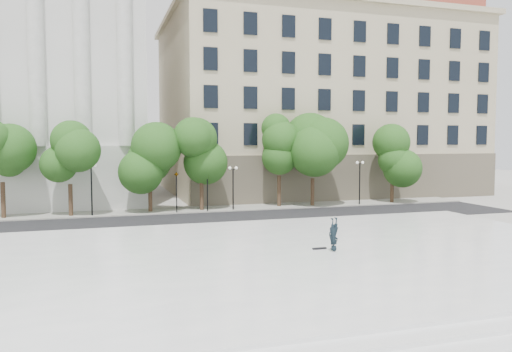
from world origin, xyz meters
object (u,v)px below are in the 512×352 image
object	(u,v)px
traffic_light_east	(207,171)
traffic_light_west	(176,172)
person_lying	(334,247)
skateboard	(319,248)

from	to	relation	value
traffic_light_east	traffic_light_west	bearing A→B (deg)	180.00
traffic_light_west	person_lying	world-z (taller)	traffic_light_west
person_lying	skateboard	xyz separation A→B (m)	(-0.53, 0.66, -0.21)
traffic_light_east	skateboard	world-z (taller)	traffic_light_east
person_lying	skateboard	bearing A→B (deg)	107.53
traffic_light_east	skateboard	bearing A→B (deg)	-82.95
traffic_light_west	skateboard	bearing A→B (deg)	-74.89
person_lying	skateboard	distance (m)	0.87
traffic_light_west	person_lying	size ratio (longest dim) A/B	2.33
traffic_light_west	person_lying	distance (m)	20.66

